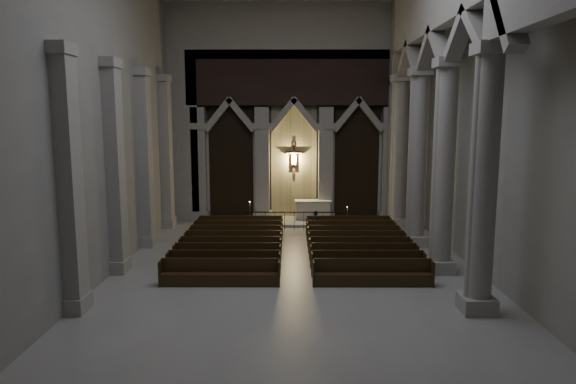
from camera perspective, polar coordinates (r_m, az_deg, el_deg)
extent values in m
plane|color=#9E9B96|center=(18.52, 0.91, -10.25)|extent=(24.00, 24.00, 0.00)
cube|color=gray|center=(29.53, 0.66, 8.62)|extent=(14.00, 0.10, 12.00)
cube|color=gray|center=(5.54, 2.56, 8.80)|extent=(14.00, 0.10, 12.00)
cube|color=gray|center=(18.80, -21.13, 8.08)|extent=(0.10, 24.00, 12.00)
cube|color=gray|center=(18.96, 22.85, 7.98)|extent=(0.10, 24.00, 12.00)
cube|color=#A09D95|center=(29.62, -9.86, 3.07)|extent=(0.80, 0.50, 6.40)
cube|color=#A09D95|center=(30.04, -9.72, -2.54)|extent=(1.05, 0.70, 0.50)
cube|color=#A09D95|center=(29.50, -9.97, 7.23)|extent=(1.00, 0.65, 0.35)
cube|color=#A09D95|center=(29.21, -2.88, 3.11)|extent=(0.80, 0.50, 6.40)
cube|color=#A09D95|center=(29.63, -2.84, -2.58)|extent=(1.05, 0.70, 0.50)
cube|color=#A09D95|center=(29.08, -2.91, 7.33)|extent=(1.00, 0.65, 0.35)
cube|color=#A09D95|center=(29.23, 4.19, 3.10)|extent=(0.80, 0.50, 6.40)
cube|color=#A09D95|center=(29.66, 4.13, -2.58)|extent=(1.05, 0.70, 0.50)
cube|color=#A09D95|center=(29.11, 4.24, 7.32)|extent=(1.00, 0.65, 0.35)
cube|color=#A09D95|center=(29.70, 11.15, 3.05)|extent=(0.80, 0.50, 6.40)
cube|color=#A09D95|center=(30.12, 10.99, -2.54)|extent=(1.05, 0.70, 0.50)
cube|color=#A09D95|center=(29.58, 11.27, 7.20)|extent=(1.00, 0.65, 0.35)
cube|color=black|center=(29.68, -6.33, 3.74)|extent=(2.60, 0.15, 7.00)
cube|color=tan|center=(29.49, 0.65, 3.76)|extent=(2.60, 0.15, 7.00)
cube|color=black|center=(29.73, 7.62, 3.72)|extent=(2.60, 0.15, 7.00)
cube|color=black|center=(29.10, 0.67, 12.56)|extent=(12.00, 0.50, 3.00)
cube|color=#A09D95|center=(29.68, -11.45, 5.55)|extent=(1.60, 0.50, 9.00)
cube|color=#A09D95|center=(29.77, 12.74, 5.52)|extent=(1.60, 0.50, 9.00)
cube|color=#A09D95|center=(29.38, 0.68, 17.43)|extent=(14.00, 0.50, 3.00)
plane|color=#FDC771|center=(29.46, 0.65, 3.75)|extent=(1.50, 0.00, 1.50)
cube|color=brown|center=(29.37, 0.66, 3.74)|extent=(0.13, 0.08, 1.80)
cube|color=brown|center=(29.34, 0.66, 4.42)|extent=(1.10, 0.08, 0.13)
cube|color=tan|center=(29.31, 0.66, 3.63)|extent=(0.26, 0.10, 0.60)
sphere|color=tan|center=(29.28, 0.66, 4.41)|extent=(0.17, 0.17, 0.17)
cylinder|color=tan|center=(29.28, 0.15, 4.35)|extent=(0.45, 0.08, 0.08)
cylinder|color=tan|center=(29.28, 1.17, 4.35)|extent=(0.45, 0.08, 0.08)
cube|color=#A09D95|center=(28.22, 11.94, -3.32)|extent=(1.00, 1.00, 0.50)
cylinder|color=#A09D95|center=(27.70, 12.18, 4.29)|extent=(0.70, 0.70, 7.50)
cube|color=#A09D95|center=(27.69, 12.43, 12.26)|extent=(0.95, 0.95, 0.35)
cube|color=#A09D95|center=(24.41, 13.83, -5.25)|extent=(1.00, 1.00, 0.50)
cylinder|color=#A09D95|center=(23.81, 14.15, 3.55)|extent=(0.70, 0.70, 7.50)
cube|color=#A09D95|center=(23.81, 14.50, 12.82)|extent=(0.95, 0.95, 0.35)
cube|color=#A09D95|center=(20.68, 16.43, -7.86)|extent=(1.00, 1.00, 0.50)
cylinder|color=#A09D95|center=(19.97, 16.89, 2.52)|extent=(0.70, 0.70, 7.50)
cube|color=#A09D95|center=(19.96, 17.38, 13.58)|extent=(0.95, 0.95, 0.35)
cube|color=#A09D95|center=(17.07, 20.22, -11.57)|extent=(1.00, 1.00, 0.50)
cylinder|color=#A09D95|center=(16.20, 20.90, 1.00)|extent=(0.70, 0.70, 7.50)
cube|color=#A09D95|center=(16.19, 21.65, 14.63)|extent=(0.95, 0.95, 0.35)
cube|color=#A09D95|center=(29.52, 11.46, 5.73)|extent=(0.55, 1.20, 9.20)
cube|color=#A09D95|center=(28.39, -13.10, -3.29)|extent=(0.60, 1.00, 0.50)
cube|color=#A09D95|center=(27.88, -13.36, 4.28)|extent=(0.50, 0.80, 7.50)
cube|color=#A09D95|center=(27.87, -13.64, 12.19)|extent=(0.60, 1.00, 0.35)
cube|color=#A09D95|center=(24.61, -15.23, -5.19)|extent=(0.60, 1.00, 0.50)
cube|color=#A09D95|center=(24.02, -15.58, 3.54)|extent=(0.50, 0.80, 7.50)
cube|color=#A09D95|center=(24.01, -15.96, 12.73)|extent=(0.60, 1.00, 0.35)
cube|color=#A09D95|center=(20.92, -18.14, -7.75)|extent=(0.60, 1.00, 0.50)
cube|color=#A09D95|center=(20.22, -18.64, 2.51)|extent=(0.50, 0.80, 7.50)
cube|color=#A09D95|center=(20.21, -19.17, 13.43)|extent=(0.60, 1.00, 0.35)
cube|color=#A09D95|center=(17.36, -22.34, -11.36)|extent=(0.60, 1.00, 0.50)
cube|color=#A09D95|center=(16.51, -23.08, 1.01)|extent=(0.50, 0.80, 7.50)
cube|color=#A09D95|center=(16.49, -23.89, 14.38)|extent=(0.60, 1.00, 0.35)
cube|color=#A09D95|center=(28.74, 0.66, -3.27)|extent=(8.50, 2.60, 0.15)
cube|color=beige|center=(29.11, 2.79, -1.98)|extent=(1.90, 0.74, 1.00)
cube|color=silver|center=(29.02, 2.80, -0.96)|extent=(2.06, 0.82, 0.04)
cube|color=black|center=(26.72, 0.69, -2.26)|extent=(5.02, 0.05, 0.05)
cube|color=black|center=(26.91, -4.67, -3.19)|extent=(0.09, 0.09, 1.00)
cube|color=black|center=(26.95, 6.05, -3.19)|extent=(0.09, 0.09, 1.00)
cylinder|color=black|center=(26.87, -3.60, -3.26)|extent=(0.02, 0.02, 0.92)
cylinder|color=black|center=(26.85, -2.53, -3.27)|extent=(0.02, 0.02, 0.92)
cylinder|color=black|center=(26.83, -1.46, -3.27)|extent=(0.02, 0.02, 0.92)
cylinder|color=black|center=(26.82, -0.38, -3.27)|extent=(0.02, 0.02, 0.92)
cylinder|color=black|center=(26.82, 0.69, -3.27)|extent=(0.02, 0.02, 0.92)
cylinder|color=black|center=(26.82, 1.77, -3.27)|extent=(0.02, 0.02, 0.92)
cylinder|color=black|center=(26.84, 2.84, -3.27)|extent=(0.02, 0.02, 0.92)
cylinder|color=black|center=(26.87, 3.91, -3.27)|extent=(0.02, 0.02, 0.92)
cylinder|color=black|center=(26.91, 4.98, -3.26)|extent=(0.02, 0.02, 0.92)
cylinder|color=#975D2E|center=(27.45, -4.23, -3.97)|extent=(0.24, 0.24, 0.05)
cylinder|color=#975D2E|center=(27.33, -4.25, -2.77)|extent=(0.04, 0.04, 1.17)
cylinder|color=#975D2E|center=(27.22, -4.26, -1.56)|extent=(0.12, 0.12, 0.02)
cylinder|color=beige|center=(27.20, -4.26, -1.34)|extent=(0.05, 0.05, 0.20)
sphere|color=#FFA759|center=(27.18, -4.27, -1.09)|extent=(0.04, 0.04, 0.04)
cylinder|color=#975D2E|center=(27.33, 6.58, -4.07)|extent=(0.21, 0.21, 0.04)
cylinder|color=#975D2E|center=(27.23, 6.60, -3.05)|extent=(0.03, 0.03, 0.99)
cylinder|color=#975D2E|center=(27.14, 6.62, -2.03)|extent=(0.10, 0.10, 0.02)
cylinder|color=beige|center=(27.12, 6.62, -1.84)|extent=(0.04, 0.04, 0.17)
sphere|color=#FFA759|center=(27.10, 6.63, -1.62)|extent=(0.04, 0.04, 0.04)
cube|color=black|center=(25.93, -5.28, -4.28)|extent=(4.18, 0.40, 0.45)
cube|color=black|center=(26.01, -5.26, -3.17)|extent=(4.18, 0.07, 0.50)
cube|color=black|center=(26.16, -9.87, -3.75)|extent=(0.06, 0.45, 0.90)
cube|color=black|center=(25.76, -0.64, -3.82)|extent=(0.06, 0.45, 0.90)
cube|color=black|center=(25.97, 6.69, -4.28)|extent=(4.18, 0.40, 0.45)
cube|color=black|center=(26.06, 6.67, -3.17)|extent=(4.18, 0.07, 0.50)
cube|color=black|center=(25.77, 2.07, -3.82)|extent=(0.06, 0.45, 0.90)
cube|color=black|center=(26.24, 11.26, -3.75)|extent=(0.06, 0.45, 0.90)
cube|color=black|center=(24.86, -5.52, -4.85)|extent=(4.18, 0.40, 0.45)
cube|color=black|center=(24.94, -5.50, -3.69)|extent=(4.18, 0.07, 0.50)
cube|color=black|center=(25.10, -10.30, -4.29)|extent=(0.06, 0.45, 0.90)
cube|color=black|center=(24.68, -0.68, -4.37)|extent=(0.06, 0.45, 0.90)
cube|color=black|center=(24.90, 6.98, -4.85)|extent=(4.18, 0.40, 0.45)
cube|color=black|center=(24.98, 6.95, -3.69)|extent=(4.18, 0.07, 0.50)
cube|color=black|center=(24.70, 2.15, -4.37)|extent=(0.06, 0.45, 0.90)
cube|color=black|center=(25.19, 11.73, -4.29)|extent=(0.06, 0.45, 0.90)
cube|color=black|center=(23.79, -5.79, -5.46)|extent=(4.18, 0.40, 0.45)
cube|color=black|center=(23.86, -5.76, -4.25)|extent=(4.18, 0.07, 0.50)
cube|color=black|center=(24.04, -10.78, -4.87)|extent=(0.06, 0.45, 0.90)
cube|color=black|center=(23.61, -0.72, -4.97)|extent=(0.06, 0.45, 0.90)
cube|color=black|center=(23.84, 7.29, -5.46)|extent=(4.18, 0.40, 0.45)
cube|color=black|center=(23.91, 7.26, -4.25)|extent=(4.18, 0.07, 0.50)
cube|color=black|center=(23.62, 2.24, -4.97)|extent=(0.06, 0.45, 0.90)
cube|color=black|center=(24.13, 12.25, -4.87)|extent=(0.06, 0.45, 0.90)
cube|color=black|center=(22.73, -6.08, -6.14)|extent=(4.18, 0.40, 0.45)
cube|color=black|center=(22.79, -6.05, -4.87)|extent=(4.18, 0.07, 0.50)
cube|color=black|center=(22.99, -11.30, -5.51)|extent=(0.06, 0.45, 0.90)
cube|color=black|center=(22.54, -0.77, -5.63)|extent=(0.06, 0.45, 0.90)
cube|color=black|center=(22.78, 7.63, -6.13)|extent=(4.18, 0.40, 0.45)
cube|color=black|center=(22.85, 7.59, -4.86)|extent=(4.18, 0.07, 0.50)
cube|color=black|center=(22.55, 2.34, -5.63)|extent=(0.06, 0.45, 0.90)
cube|color=black|center=(23.08, 12.82, -5.50)|extent=(0.06, 0.45, 0.90)
cube|color=black|center=(21.67, -6.40, -6.88)|extent=(4.18, 0.40, 0.45)
cube|color=black|center=(21.73, -6.36, -5.54)|extent=(4.18, 0.07, 0.50)
cube|color=black|center=(21.95, -11.88, -6.20)|extent=(0.06, 0.45, 0.90)
cube|color=black|center=(21.47, -0.82, -6.35)|extent=(0.06, 0.45, 0.90)
cube|color=black|center=(21.72, 8.00, -6.87)|extent=(4.18, 0.40, 0.45)
cube|color=black|center=(21.78, 7.96, -5.54)|extent=(4.18, 0.07, 0.50)
cube|color=black|center=(21.48, 2.44, -6.35)|extent=(0.06, 0.45, 0.90)
cube|color=black|center=(22.04, 13.44, -6.19)|extent=(0.06, 0.45, 0.90)
cube|color=black|center=(20.61, -6.75, -7.69)|extent=(4.18, 0.40, 0.45)
cube|color=black|center=(20.66, -6.71, -6.29)|extent=(4.18, 0.07, 0.50)
cube|color=black|center=(20.90, -12.51, -6.97)|extent=(0.06, 0.45, 0.90)
cube|color=black|center=(20.40, -0.88, -7.15)|extent=(0.06, 0.45, 0.90)
cube|color=black|center=(20.67, 8.42, -7.68)|extent=(4.18, 0.40, 0.45)
cube|color=black|center=(20.72, 8.37, -6.28)|extent=(4.18, 0.07, 0.50)
cube|color=black|center=(20.42, 2.56, -7.15)|extent=(0.06, 0.45, 0.90)
cube|color=black|center=(21.01, 14.13, -6.95)|extent=(0.06, 0.45, 0.90)
cube|color=black|center=(19.56, -7.15, -8.60)|extent=(4.18, 0.40, 0.45)
cube|color=black|center=(19.61, -7.10, -7.11)|extent=(4.18, 0.07, 0.50)
cube|color=black|center=(19.87, -13.21, -7.81)|extent=(0.06, 0.45, 0.90)
cube|color=black|center=(19.34, -0.94, -8.04)|extent=(0.06, 0.45, 0.90)
cube|color=black|center=(19.62, 8.88, -8.58)|extent=(4.18, 0.40, 0.45)
cube|color=black|center=(19.67, 8.83, -7.10)|extent=(4.18, 0.07, 0.50)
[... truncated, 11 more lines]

